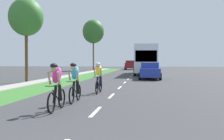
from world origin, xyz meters
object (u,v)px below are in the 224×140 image
at_px(bus_white, 146,59).
at_px(sedan_blue, 150,71).
at_px(suv_maroon, 130,65).
at_px(street_tree_near, 26,17).
at_px(cyclist_lead, 56,86).
at_px(cyclist_trailing, 75,82).
at_px(street_tree_far, 93,32).
at_px(cyclist_distant, 99,77).

bearing_deg(bus_white, sedan_blue, -87.79).
xyz_separation_m(bus_white, suv_maroon, (-3.05, 18.80, -1.03)).
xyz_separation_m(bus_white, street_tree_near, (-9.31, -13.82, 3.08)).
distance_m(sedan_blue, bus_white, 9.08).
height_order(cyclist_lead, bus_white, bus_white).
height_order(sedan_blue, street_tree_near, street_tree_near).
distance_m(cyclist_lead, cyclist_trailing, 1.85).
distance_m(sedan_blue, street_tree_far, 25.22).
xyz_separation_m(sedan_blue, street_tree_near, (-9.65, -4.83, 4.29)).
xyz_separation_m(cyclist_lead, cyclist_distant, (0.53, 4.97, 0.00)).
distance_m(sedan_blue, suv_maroon, 28.00).
xyz_separation_m(sedan_blue, suv_maroon, (-3.40, 27.79, 0.18)).
xyz_separation_m(cyclist_lead, cyclist_trailing, (0.12, 1.85, 0.00)).
bearing_deg(bus_white, street_tree_near, -123.95).
height_order(sedan_blue, suv_maroon, suv_maroon).
bearing_deg(street_tree_near, street_tree_far, 90.23).
bearing_deg(cyclist_distant, cyclist_lead, -96.05).
distance_m(street_tree_near, street_tree_far, 27.31).
relative_size(cyclist_distant, street_tree_near, 0.26).
bearing_deg(street_tree_near, cyclist_lead, -60.76).
relative_size(cyclist_distant, bus_white, 0.15).
distance_m(cyclist_distant, street_tree_near, 10.32).
bearing_deg(suv_maroon, cyclist_distant, -89.07).
xyz_separation_m(sedan_blue, street_tree_far, (-9.76, 22.41, 6.19)).
bearing_deg(cyclist_distant, street_tree_near, 137.10).
relative_size(bus_white, suv_maroon, 2.47).
bearing_deg(suv_maroon, bus_white, -80.78).
height_order(bus_white, street_tree_far, street_tree_far).
distance_m(cyclist_trailing, suv_maroon, 42.14).
bearing_deg(suv_maroon, cyclist_lead, -89.86).
relative_size(sedan_blue, street_tree_near, 0.66).
bearing_deg(cyclist_trailing, cyclist_lead, -93.83).
height_order(cyclist_trailing, suv_maroon, suv_maroon).
bearing_deg(street_tree_far, cyclist_distant, -78.25).
bearing_deg(street_tree_near, sedan_blue, 26.60).
bearing_deg(cyclist_lead, sedan_blue, 78.53).
relative_size(cyclist_lead, cyclist_trailing, 1.00).
bearing_deg(cyclist_trailing, street_tree_near, 124.27).
relative_size(sedan_blue, street_tree_far, 0.47).
height_order(cyclist_distant, suv_maroon, suv_maroon).
height_order(street_tree_near, street_tree_far, street_tree_far).
bearing_deg(cyclist_lead, cyclist_distant, 83.95).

